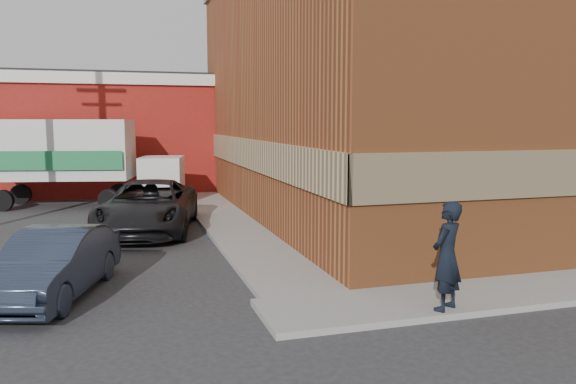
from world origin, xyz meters
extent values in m
plane|color=#28282B|center=(0.00, 0.00, 0.00)|extent=(90.00, 90.00, 0.00)
cube|color=#985027|center=(8.50, 9.00, 4.50)|extent=(14.00, 18.00, 9.00)
cube|color=tan|center=(1.46, 9.00, 2.30)|extent=(0.08, 18.16, 1.00)
cube|color=gray|center=(0.60, 9.00, 0.06)|extent=(1.80, 18.00, 0.12)
cube|color=maroon|center=(-6.00, 20.00, 2.50)|extent=(16.00, 8.00, 5.00)
cube|color=silver|center=(-6.00, 20.00, 5.25)|extent=(16.30, 8.30, 0.50)
cube|color=black|center=(-6.00, 20.00, 5.55)|extent=(16.00, 8.00, 0.10)
imported|color=black|center=(2.66, -1.55, 1.08)|extent=(0.84, 0.76, 1.93)
imported|color=#2B3448|center=(-4.05, 1.58, 0.66)|extent=(2.51, 4.24, 1.32)
imported|color=black|center=(-1.95, 7.76, 0.79)|extent=(3.74, 6.10, 1.58)
cube|color=silver|center=(-4.97, 13.92, 2.30)|extent=(5.74, 3.24, 2.34)
cube|color=#1D6F3E|center=(-5.20, 12.86, 1.94)|extent=(5.12, 1.10, 0.72)
cube|color=silver|center=(-1.53, 13.19, 0.99)|extent=(2.00, 2.28, 1.98)
cylinder|color=black|center=(-7.10, 13.45, 0.41)|extent=(0.85, 0.43, 0.81)
cylinder|color=black|center=(-6.73, 15.22, 0.41)|extent=(0.85, 0.43, 0.81)
cylinder|color=black|center=(-3.22, 12.63, 0.41)|extent=(0.85, 0.43, 0.81)
cylinder|color=black|center=(-2.85, 14.39, 0.41)|extent=(0.85, 0.43, 0.81)
cylinder|color=black|center=(-1.72, 12.31, 0.41)|extent=(0.85, 0.43, 0.81)
cylinder|color=black|center=(-1.35, 14.08, 0.41)|extent=(0.85, 0.43, 0.81)
camera|label=1|loc=(-2.72, -9.90, 3.42)|focal=35.00mm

